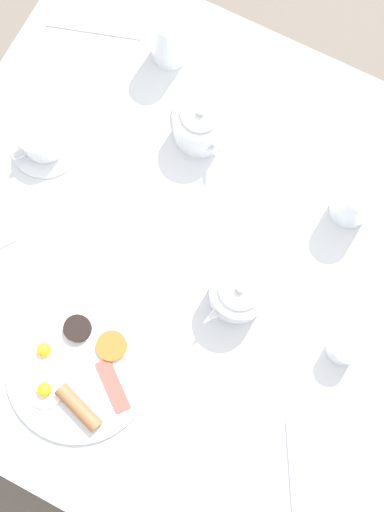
% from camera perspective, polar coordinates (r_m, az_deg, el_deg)
% --- Properties ---
extents(ground_plane, '(8.00, 8.00, 0.00)m').
position_cam_1_polar(ground_plane, '(1.88, 0.00, -4.66)').
color(ground_plane, '#70665B').
extents(table, '(1.04, 1.10, 0.72)m').
position_cam_1_polar(table, '(1.23, 0.00, -0.80)').
color(table, silver).
rests_on(table, ground_plane).
extents(breakfast_plate, '(0.28, 0.28, 0.04)m').
position_cam_1_polar(breakfast_plate, '(1.16, -10.76, -10.48)').
color(breakfast_plate, white).
rests_on(breakfast_plate, table).
extents(teapot_near, '(0.13, 0.16, 0.11)m').
position_cam_1_polar(teapot_near, '(1.21, 0.76, 12.51)').
color(teapot_near, white).
rests_on(teapot_near, table).
extents(teapot_far, '(0.18, 0.11, 0.11)m').
position_cam_1_polar(teapot_far, '(1.12, 4.49, -3.48)').
color(teapot_far, white).
rests_on(teapot_far, table).
extents(teacup_with_saucer_right, '(0.15, 0.15, 0.07)m').
position_cam_1_polar(teacup_with_saucer_right, '(1.25, -14.08, 10.71)').
color(teacup_with_saucer_right, white).
rests_on(teacup_with_saucer_right, table).
extents(water_glass_tall, '(0.08, 0.08, 0.12)m').
position_cam_1_polar(water_glass_tall, '(1.18, 15.35, 5.04)').
color(water_glass_tall, white).
rests_on(water_glass_tall, table).
extents(water_glass_short, '(0.08, 0.08, 0.13)m').
position_cam_1_polar(water_glass_short, '(1.28, -2.21, 20.13)').
color(water_glass_short, white).
rests_on(water_glass_short, table).
extents(creamer_jug, '(0.08, 0.06, 0.07)m').
position_cam_1_polar(creamer_jug, '(1.15, 14.38, -8.46)').
color(creamer_jug, white).
rests_on(creamer_jug, table).
extents(napkin_folded, '(0.22, 0.20, 0.01)m').
position_cam_1_polar(napkin_folded, '(1.18, 12.65, -19.13)').
color(napkin_folded, white).
rests_on(napkin_folded, table).
extents(knife_by_plate, '(0.08, 0.20, 0.00)m').
position_cam_1_polar(knife_by_plate, '(1.38, -9.34, 20.49)').
color(knife_by_plate, silver).
rests_on(knife_by_plate, table).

